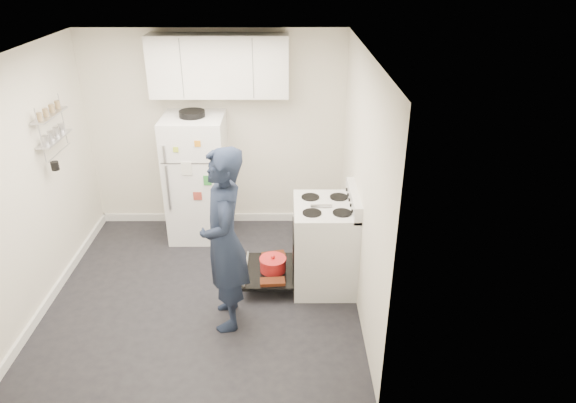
{
  "coord_description": "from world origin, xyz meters",
  "views": [
    {
      "loc": [
        0.87,
        -4.54,
        3.31
      ],
      "look_at": [
        0.89,
        0.04,
        1.05
      ],
      "focal_mm": 32.0,
      "sensor_mm": 36.0,
      "label": 1
    }
  ],
  "objects_px": {
    "electric_range": "(323,246)",
    "person": "(224,241)",
    "open_oven_door": "(270,268)",
    "refrigerator": "(197,177)"
  },
  "relations": [
    {
      "from": "electric_range",
      "to": "refrigerator",
      "type": "bearing_deg",
      "value": 143.5
    },
    {
      "from": "open_oven_door",
      "to": "person",
      "type": "bearing_deg",
      "value": -122.32
    },
    {
      "from": "electric_range",
      "to": "refrigerator",
      "type": "height_order",
      "value": "refrigerator"
    },
    {
      "from": "person",
      "to": "refrigerator",
      "type": "bearing_deg",
      "value": -171.8
    },
    {
      "from": "open_oven_door",
      "to": "refrigerator",
      "type": "height_order",
      "value": "refrigerator"
    },
    {
      "from": "electric_range",
      "to": "person",
      "type": "bearing_deg",
      "value": -146.83
    },
    {
      "from": "open_oven_door",
      "to": "refrigerator",
      "type": "xyz_separation_m",
      "value": [
        -0.92,
        1.1,
        0.6
      ]
    },
    {
      "from": "electric_range",
      "to": "person",
      "type": "relative_size",
      "value": 0.61
    },
    {
      "from": "electric_range",
      "to": "open_oven_door",
      "type": "relative_size",
      "value": 1.54
    },
    {
      "from": "electric_range",
      "to": "open_oven_door",
      "type": "xyz_separation_m",
      "value": [
        -0.57,
        -0.0,
        -0.28
      ]
    }
  ]
}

